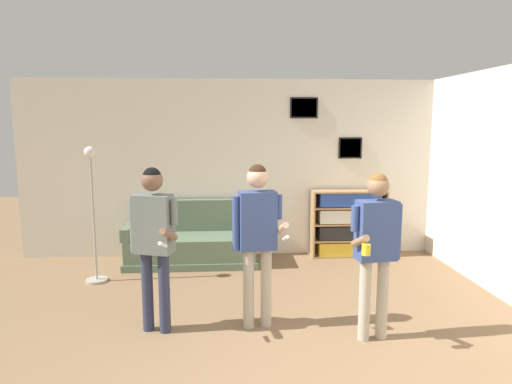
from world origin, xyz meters
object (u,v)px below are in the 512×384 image
(person_player_foreground_center, at_px, (257,229))
(person_watcher_holding_cup, at_px, (376,240))
(bookshelf, at_px, (348,224))
(person_player_foreground_left, at_px, (154,233))
(floor_lamp, at_px, (93,210))
(couch, at_px, (192,243))

(person_player_foreground_center, relative_size, person_watcher_holding_cup, 1.03)
(bookshelf, xyz_separation_m, person_watcher_holding_cup, (-0.49, -2.74, 0.46))
(person_player_foreground_left, bearing_deg, person_watcher_holding_cup, -8.28)
(floor_lamp, bearing_deg, couch, 32.22)
(couch, xyz_separation_m, person_player_foreground_left, (-0.19, -2.25, 0.71))
(bookshelf, bearing_deg, person_player_foreground_left, -136.56)
(floor_lamp, distance_m, person_player_foreground_center, 2.48)
(person_player_foreground_left, height_order, person_player_foreground_center, person_player_foreground_center)
(bookshelf, relative_size, person_player_foreground_left, 0.70)
(couch, distance_m, bookshelf, 2.41)
(person_player_foreground_left, height_order, person_watcher_holding_cup, person_player_foreground_left)
(bookshelf, height_order, floor_lamp, floor_lamp)
(couch, relative_size, bookshelf, 1.66)
(person_player_foreground_left, distance_m, person_watcher_holding_cup, 2.11)
(couch, xyz_separation_m, bookshelf, (2.39, 0.20, 0.22))
(floor_lamp, xyz_separation_m, person_player_foreground_left, (1.00, -1.50, 0.06))
(person_player_foreground_left, xyz_separation_m, person_watcher_holding_cup, (2.08, -0.30, -0.03))
(person_player_foreground_center, bearing_deg, floor_lamp, 143.83)
(couch, distance_m, person_player_foreground_left, 2.36)
(person_player_foreground_left, xyz_separation_m, person_player_foreground_center, (1.00, 0.03, 0.01))
(floor_lamp, xyz_separation_m, person_watcher_holding_cup, (3.08, -1.80, 0.03))
(person_watcher_holding_cup, bearing_deg, bookshelf, 79.81)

